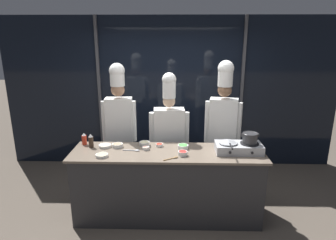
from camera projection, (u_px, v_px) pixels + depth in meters
ground_plane at (168, 215)px, 4.11m from camera, size 24.00×24.00×0.00m
window_wall_back at (170, 94)px, 5.40m from camera, size 5.98×0.09×2.70m
demo_counter at (168, 184)px, 3.98m from camera, size 2.48×0.67×0.94m
portable_stove at (239, 148)px, 3.81m from camera, size 0.59×0.32×0.13m
frying_pan at (228, 141)px, 3.78m from camera, size 0.24×0.41×0.04m
stock_pot at (250, 138)px, 3.77m from camera, size 0.22×0.19×0.13m
squeeze_bottle_soy at (91, 141)px, 3.97m from camera, size 0.07×0.07×0.19m
squeeze_bottle_chili at (84, 139)px, 4.07m from camera, size 0.07×0.07×0.17m
prep_bowl_mushrooms at (118, 145)px, 3.99m from camera, size 0.14×0.14×0.05m
prep_bowl_chili_flakes at (159, 145)px, 4.01m from camera, size 0.10×0.10×0.04m
prep_bowl_ginger at (102, 155)px, 3.68m from camera, size 0.16×0.16×0.04m
prep_bowl_bell_pepper at (183, 153)px, 3.71m from camera, size 0.12×0.12×0.06m
prep_bowl_noodles at (145, 143)px, 4.05m from camera, size 0.14×0.14×0.05m
prep_bowl_scallions at (183, 146)px, 3.94m from camera, size 0.15×0.15×0.05m
prep_bowl_shrimp at (146, 148)px, 3.90m from camera, size 0.09×0.09×0.04m
prep_bowl_chicken at (105, 146)px, 3.99m from camera, size 0.17×0.17×0.04m
serving_spoon_slotted at (173, 158)px, 3.63m from camera, size 0.19×0.13×0.02m
serving_spoon_solid at (134, 150)px, 3.87m from camera, size 0.22×0.05×0.02m
chef_head at (119, 117)px, 4.44m from camera, size 0.51×0.22×2.00m
chef_sous at (169, 129)px, 4.41m from camera, size 0.59×0.26×1.87m
chef_line at (223, 118)px, 4.34m from camera, size 0.52×0.28×2.05m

